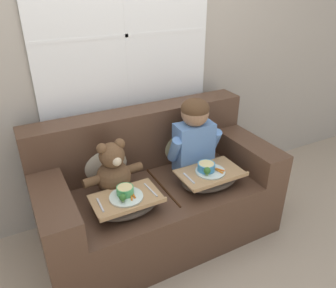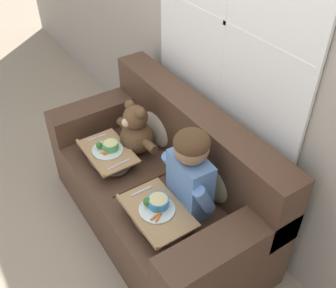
% 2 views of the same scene
% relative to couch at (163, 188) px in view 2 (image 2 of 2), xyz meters
% --- Properties ---
extents(ground_plane, '(14.00, 14.00, 0.00)m').
position_rel_couch_xyz_m(ground_plane, '(0.00, -0.06, -0.35)').
color(ground_plane, tan).
extents(wall_back_with_window, '(8.00, 0.08, 2.60)m').
position_rel_couch_xyz_m(wall_back_with_window, '(0.00, 0.48, 0.96)').
color(wall_back_with_window, '#A89E8E').
rests_on(wall_back_with_window, ground_plane).
extents(couch, '(1.73, 0.86, 0.94)m').
position_rel_couch_xyz_m(couch, '(0.00, 0.00, 0.00)').
color(couch, '#4C3323').
rests_on(couch, ground_plane).
extents(throw_pillow_behind_child, '(0.38, 0.18, 0.39)m').
position_rel_couch_xyz_m(throw_pillow_behind_child, '(0.32, 0.18, 0.30)').
color(throw_pillow_behind_child, tan).
rests_on(throw_pillow_behind_child, couch).
extents(throw_pillow_behind_teddy, '(0.37, 0.18, 0.39)m').
position_rel_couch_xyz_m(throw_pillow_behind_teddy, '(-0.32, 0.18, 0.30)').
color(throw_pillow_behind_teddy, '#C1B293').
rests_on(throw_pillow_behind_teddy, couch).
extents(child_figure, '(0.42, 0.21, 0.58)m').
position_rel_couch_xyz_m(child_figure, '(0.32, -0.01, 0.44)').
color(child_figure, '#5B84BC').
rests_on(child_figure, couch).
extents(teddy_bear, '(0.43, 0.30, 0.40)m').
position_rel_couch_xyz_m(teddy_bear, '(-0.32, -0.02, 0.29)').
color(teddy_bear, brown).
rests_on(teddy_bear, couch).
extents(lap_tray_child, '(0.46, 0.30, 0.18)m').
position_rel_couch_xyz_m(lap_tray_child, '(0.32, -0.24, 0.18)').
color(lap_tray_child, '#473D33').
rests_on(lap_tray_child, child_figure).
extents(lap_tray_teddy, '(0.44, 0.28, 0.17)m').
position_rel_couch_xyz_m(lap_tray_teddy, '(-0.32, -0.24, 0.18)').
color(lap_tray_teddy, '#473D33').
rests_on(lap_tray_teddy, teddy_bear).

